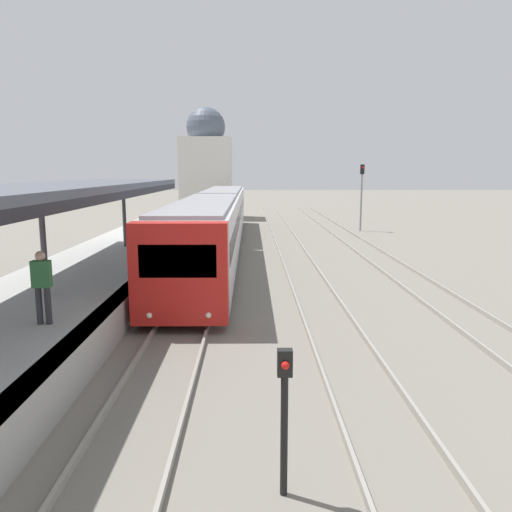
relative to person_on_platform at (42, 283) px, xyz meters
name	(u,v)px	position (x,y,z in m)	size (l,w,h in m)	color
platform_canopy	(41,190)	(-1.07, 2.88, 1.95)	(4.00, 22.41, 3.02)	#4C515B
person_on_platform	(42,283)	(0.00, 0.00, 0.00)	(0.40, 0.22, 1.66)	#2D2D33
train_near	(217,219)	(2.73, 17.06, -0.16)	(2.64, 30.13, 3.15)	red
signal_post_near	(284,407)	(5.09, -4.71, -0.64)	(0.20, 0.21, 2.07)	black
signal_mast_far	(362,189)	(12.80, 25.95, 1.17)	(0.28, 0.29, 4.87)	gray
distant_domed_building	(206,167)	(0.48, 36.80, 2.87)	(4.70, 4.70, 10.25)	silver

